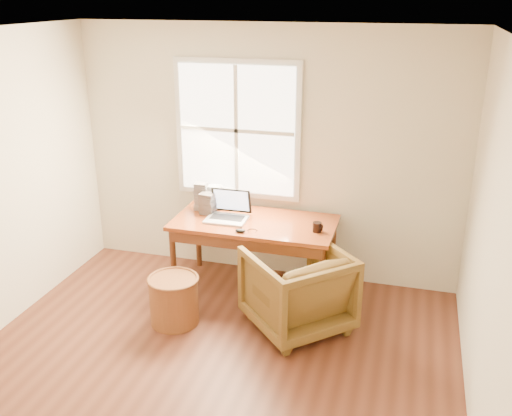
{
  "coord_description": "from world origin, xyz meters",
  "views": [
    {
      "loc": [
        1.44,
        -3.2,
        2.87
      ],
      "look_at": [
        0.06,
        1.65,
        0.95
      ],
      "focal_mm": 40.0,
      "sensor_mm": 36.0,
      "label": 1
    }
  ],
  "objects_px": {
    "laptop": "(226,205)",
    "desk": "(255,223)",
    "cd_stack_a": "(215,197)",
    "armchair": "(298,289)",
    "wicker_stool": "(174,301)",
    "coffee_mug": "(317,227)"
  },
  "relations": [
    {
      "from": "desk",
      "to": "coffee_mug",
      "type": "bearing_deg",
      "value": -9.09
    },
    {
      "from": "laptop",
      "to": "cd_stack_a",
      "type": "relative_size",
      "value": 1.83
    },
    {
      "from": "coffee_mug",
      "to": "wicker_stool",
      "type": "bearing_deg",
      "value": -163.08
    },
    {
      "from": "wicker_stool",
      "to": "laptop",
      "type": "distance_m",
      "value": 1.05
    },
    {
      "from": "wicker_stool",
      "to": "coffee_mug",
      "type": "relative_size",
      "value": 4.69
    },
    {
      "from": "armchair",
      "to": "coffee_mug",
      "type": "distance_m",
      "value": 0.64
    },
    {
      "from": "armchair",
      "to": "coffee_mug",
      "type": "relative_size",
      "value": 8.79
    },
    {
      "from": "desk",
      "to": "coffee_mug",
      "type": "distance_m",
      "value": 0.65
    },
    {
      "from": "cd_stack_a",
      "to": "laptop",
      "type": "bearing_deg",
      "value": -53.56
    },
    {
      "from": "desk",
      "to": "cd_stack_a",
      "type": "height_order",
      "value": "cd_stack_a"
    },
    {
      "from": "coffee_mug",
      "to": "cd_stack_a",
      "type": "bearing_deg",
      "value": 149.81
    },
    {
      "from": "armchair",
      "to": "cd_stack_a",
      "type": "bearing_deg",
      "value": -80.99
    },
    {
      "from": "armchair",
      "to": "cd_stack_a",
      "type": "xyz_separation_m",
      "value": [
        -1.05,
        0.8,
        0.5
      ]
    },
    {
      "from": "armchair",
      "to": "wicker_stool",
      "type": "distance_m",
      "value": 1.13
    },
    {
      "from": "coffee_mug",
      "to": "armchair",
      "type": "bearing_deg",
      "value": -113.27
    },
    {
      "from": "wicker_stool",
      "to": "cd_stack_a",
      "type": "height_order",
      "value": "cd_stack_a"
    },
    {
      "from": "armchair",
      "to": "coffee_mug",
      "type": "height_order",
      "value": "coffee_mug"
    },
    {
      "from": "laptop",
      "to": "desk",
      "type": "bearing_deg",
      "value": 13.97
    },
    {
      "from": "armchair",
      "to": "cd_stack_a",
      "type": "height_order",
      "value": "cd_stack_a"
    },
    {
      "from": "desk",
      "to": "armchair",
      "type": "relative_size",
      "value": 1.93
    },
    {
      "from": "desk",
      "to": "laptop",
      "type": "relative_size",
      "value": 3.54
    },
    {
      "from": "armchair",
      "to": "wicker_stool",
      "type": "height_order",
      "value": "armchair"
    }
  ]
}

